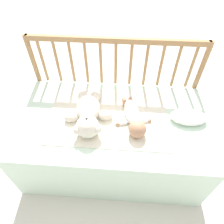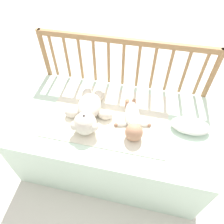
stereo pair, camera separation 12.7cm
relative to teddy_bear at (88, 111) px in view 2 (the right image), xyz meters
The scene contains 7 objects.
ground_plane 0.55m from the teddy_bear, ahead, with size 12.00×12.00×0.00m, color silver.
crib_mattress 0.33m from the teddy_bear, ahead, with size 1.25×0.71×0.47m.
crib_rail 0.43m from the teddy_bear, 69.20° to the left, with size 1.25×0.04×0.84m.
blanket 0.14m from the teddy_bear, 20.50° to the left, with size 0.78×0.52×0.01m.
teddy_bear is the anchor object (origin of this frame).
baby 0.29m from the teddy_bear, ahead, with size 0.24×0.37×0.11m.
small_pillow 0.64m from the teddy_bear, ahead, with size 0.24×0.14×0.06m.
Camera 2 is at (0.19, -0.83, 1.46)m, focal length 32.00 mm.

